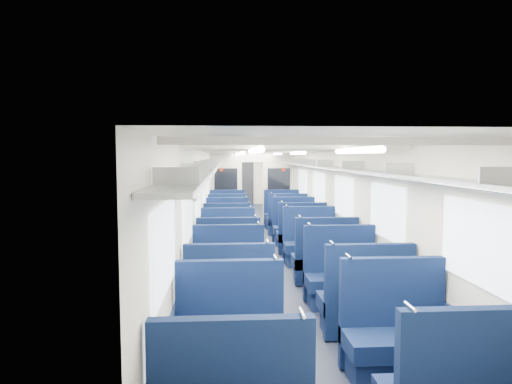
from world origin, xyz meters
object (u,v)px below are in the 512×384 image
at_px(seat_17, 287,222).
at_px(seat_18, 227,217).
at_px(seat_13, 301,237).
at_px(seat_6, 229,279).
at_px(seat_12, 228,238).
at_px(seat_5, 365,306).
at_px(seat_3, 396,339).
at_px(seat_11, 310,246).
at_px(seat_14, 228,230).
at_px(seat_15, 294,229).
at_px(seat_19, 282,216).
at_px(seat_4, 229,306).
at_px(end_door, 245,182).
at_px(seat_7, 341,280).
at_px(seat_2, 230,344).
at_px(seat_8, 228,262).
at_px(seat_9, 324,262).
at_px(seat_10, 228,249).
at_px(seat_16, 228,222).
at_px(bulkhead, 252,185).

distance_m(seat_17, seat_18, 2.01).
relative_size(seat_13, seat_18, 1.00).
xyz_separation_m(seat_6, seat_12, (0.00, 3.38, 0.00)).
distance_m(seat_5, seat_17, 7.03).
bearing_deg(seat_3, seat_11, 90.00).
bearing_deg(seat_11, seat_14, 128.55).
xyz_separation_m(seat_15, seat_19, (0.00, 2.45, 0.00)).
bearing_deg(seat_4, seat_5, -4.14).
relative_size(end_door, seat_7, 1.67).
xyz_separation_m(seat_2, seat_19, (1.66, 9.17, 0.00)).
relative_size(seat_8, seat_9, 1.00).
relative_size(seat_10, seat_12, 1.00).
relative_size(seat_15, seat_18, 1.00).
distance_m(seat_3, seat_18, 9.32).
bearing_deg(seat_5, seat_11, 90.00).
xyz_separation_m(seat_3, seat_18, (-1.66, 9.17, 0.00)).
height_order(seat_3, seat_8, same).
xyz_separation_m(seat_7, seat_19, (0.00, 7.04, 0.00)).
bearing_deg(seat_16, bulkhead, 70.92).
bearing_deg(seat_8, seat_18, 90.00).
distance_m(seat_8, seat_12, 2.30).
xyz_separation_m(seat_11, seat_16, (-1.66, 3.41, 0.00)).
relative_size(end_door, seat_18, 1.67).
bearing_deg(seat_4, seat_18, 90.00).
xyz_separation_m(seat_10, seat_15, (1.66, 2.25, 0.00)).
xyz_separation_m(seat_3, seat_9, (0.00, 3.26, 0.00)).
distance_m(seat_13, seat_17, 2.38).
relative_size(seat_16, seat_18, 1.00).
distance_m(seat_8, seat_17, 4.96).
bearing_deg(seat_2, seat_6, 90.00).
xyz_separation_m(seat_13, seat_19, (0.00, 3.51, 0.00)).
xyz_separation_m(seat_7, seat_16, (-1.66, 5.90, 0.00)).
distance_m(seat_6, seat_11, 2.86).
bearing_deg(seat_11, seat_2, -109.77).
xyz_separation_m(seat_17, seat_19, (0.00, 1.13, 0.00)).
bearing_deg(seat_4, seat_17, 76.50).
distance_m(seat_12, seat_17, 2.90).
distance_m(bulkhead, seat_8, 7.16).
distance_m(seat_8, seat_14, 3.33).
bearing_deg(seat_17, seat_5, -90.00).
distance_m(seat_16, seat_17, 1.66).
distance_m(seat_9, seat_19, 5.91).
bearing_deg(seat_16, seat_11, -64.06).
relative_size(seat_3, seat_14, 1.00).
distance_m(seat_5, seat_11, 3.61).
bearing_deg(seat_9, seat_11, 90.00).
bearing_deg(seat_6, seat_7, -5.13).
relative_size(seat_4, seat_8, 1.00).
height_order(seat_11, seat_18, same).
relative_size(bulkhead, seat_6, 2.33).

